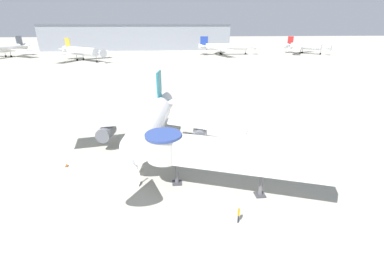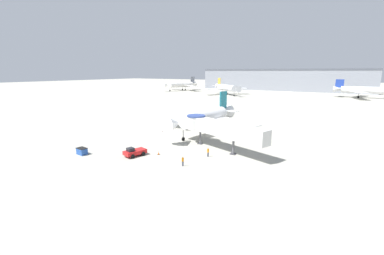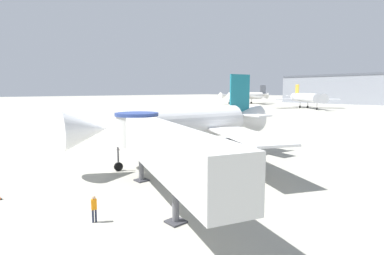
% 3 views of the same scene
% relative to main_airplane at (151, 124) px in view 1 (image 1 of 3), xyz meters
% --- Properties ---
extents(ground_plane, '(800.00, 800.00, 0.00)m').
position_rel_main_airplane_xyz_m(ground_plane, '(2.01, 0.70, -4.38)').
color(ground_plane, '#9E9B8E').
extents(main_airplane, '(28.37, 25.42, 10.38)m').
position_rel_main_airplane_xyz_m(main_airplane, '(0.00, 0.00, 0.00)').
color(main_airplane, white).
rests_on(main_airplane, ground_plane).
extents(jet_bridge, '(19.76, 9.44, 6.22)m').
position_rel_main_airplane_xyz_m(jet_bridge, '(8.24, -10.31, 0.16)').
color(jet_bridge, silver).
rests_on(jet_bridge, ground_plane).
extents(traffic_cone_port_wing, '(0.36, 0.36, 0.60)m').
position_rel_main_airplane_xyz_m(traffic_cone_port_wing, '(-11.11, -3.17, -4.10)').
color(traffic_cone_port_wing, black).
rests_on(traffic_cone_port_wing, ground_plane).
extents(ground_crew_marshaller, '(0.29, 0.38, 1.76)m').
position_rel_main_airplane_xyz_m(ground_crew_marshaller, '(8.75, -15.54, -3.36)').
color(ground_crew_marshaller, '#1E2338').
rests_on(ground_crew_marshaller, ground_plane).
extents(background_jet_red_tail, '(25.16, 25.16, 10.44)m').
position_rel_main_airplane_xyz_m(background_jet_red_tail, '(92.20, 130.53, 0.21)').
color(background_jet_red_tail, silver).
rests_on(background_jet_red_tail, ground_plane).
extents(background_jet_blue_tail, '(36.06, 36.90, 10.93)m').
position_rel_main_airplane_xyz_m(background_jet_blue_tail, '(39.48, 129.49, 0.41)').
color(background_jet_blue_tail, white).
rests_on(background_jet_blue_tail, ground_plane).
extents(background_jet_gold_tail, '(28.52, 27.46, 11.10)m').
position_rel_main_airplane_xyz_m(background_jet_gold_tail, '(-40.65, 107.98, 0.48)').
color(background_jet_gold_tail, silver).
rests_on(background_jet_gold_tail, ground_plane).
extents(background_jet_gray_tail, '(33.41, 34.43, 11.30)m').
position_rel_main_airplane_xyz_m(background_jet_gray_tail, '(-88.91, 126.62, 0.56)').
color(background_jet_gray_tail, white).
rests_on(background_jet_gray_tail, ground_plane).
extents(terminal_building, '(135.21, 28.44, 17.96)m').
position_rel_main_airplane_xyz_m(terminal_building, '(-17.58, 175.70, 4.62)').
color(terminal_building, gray).
rests_on(terminal_building, ground_plane).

